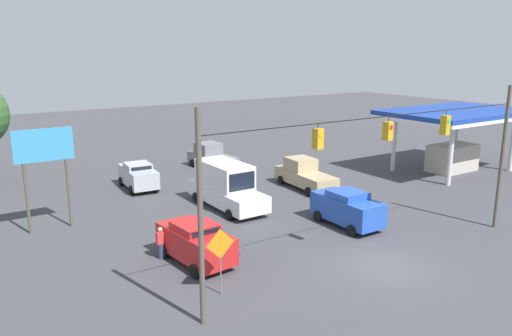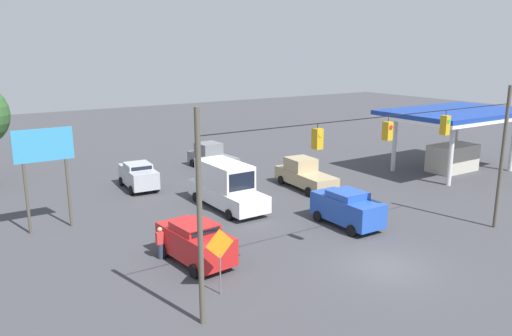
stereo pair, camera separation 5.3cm
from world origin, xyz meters
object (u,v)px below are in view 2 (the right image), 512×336
Objects in this scene: pedestrian at (160,243)px; sedan_blue_crossing_near at (347,208)px; overhead_signal_span at (386,165)px; sedan_silver_withflow_far at (138,175)px; pickup_truck_tan_oncoming_far at (304,175)px; traffic_cone_second at (190,253)px; traffic_cone_nearest at (211,265)px; traffic_cone_third at (177,239)px; work_zone_sign at (220,249)px; sedan_red_parked_shoulder at (195,242)px; box_truck_white_withflow_mid at (226,185)px; gas_station at (455,127)px; roadside_billboard at (44,157)px; pickup_truck_grey_oncoming_deep at (212,157)px.

sedan_blue_crossing_near is at bearing 172.03° from pedestrian.
sedan_silver_withflow_far is at bearing -75.88° from overhead_signal_span.
pickup_truck_tan_oncoming_far is 14.39m from traffic_cone_second.
traffic_cone_nearest is 1.00× the size of traffic_cone_third.
traffic_cone_third is at bearing -97.01° from work_zone_sign.
sedan_silver_withflow_far is 1.54× the size of work_zone_sign.
overhead_signal_span reaches higher than sedan_blue_crossing_near.
pedestrian is at bearing 74.13° from sedan_silver_withflow_far.
traffic_cone_nearest and traffic_cone_second have the same top height.
box_truck_white_withflow_mid reaches higher than sedan_red_parked_shoulder.
pickup_truck_tan_oncoming_far is at bearing -155.97° from pedestrian.
gas_station is at bearing -162.90° from work_zone_sign.
gas_station is (-16.46, -4.94, 2.63)m from sedan_blue_crossing_near.
pedestrian is (0.64, -4.72, -1.20)m from work_zone_sign.
roadside_billboard is at bearing -30.93° from sedan_blue_crossing_near.
overhead_signal_span is at bearing 168.22° from work_zone_sign.
traffic_cone_third is at bearing -141.38° from pedestrian.
work_zone_sign is (7.66, -1.60, -2.82)m from overhead_signal_span.
box_truck_white_withflow_mid is at bearing -124.01° from traffic_cone_nearest.
traffic_cone_nearest is at bearing -27.27° from overhead_signal_span.
traffic_cone_second is (5.56, 6.20, -1.07)m from box_truck_white_withflow_mid.
traffic_cone_nearest is 11.53m from roadside_billboard.
traffic_cone_nearest is (12.42, 8.80, -0.63)m from pickup_truck_tan_oncoming_far.
pickup_truck_grey_oncoming_deep is at bearing -121.55° from traffic_cone_second.
pedestrian is (10.69, -1.50, -0.27)m from sedan_blue_crossing_near.
traffic_cone_nearest is 3.77m from traffic_cone_third.
sedan_red_parked_shoulder is at bearing 86.85° from traffic_cone_third.
sedan_blue_crossing_near reaches higher than traffic_cone_third.
roadside_billboard is at bearing 37.53° from sedan_silver_withflow_far.
sedan_red_parked_shoulder is 1.57m from traffic_cone_nearest.
pickup_truck_grey_oncoming_deep is at bearing -160.60° from sedan_silver_withflow_far.
roadside_billboard reaches higher than pickup_truck_grey_oncoming_deep.
traffic_cone_nearest is 2.68m from work_zone_sign.
pedestrian is (1.22, -1.28, -0.23)m from sedan_red_parked_shoulder.
sedan_silver_withflow_far is 15.74m from sedan_blue_crossing_near.
sedan_red_parked_shoulder is 0.68× the size of box_truck_white_withflow_mid.
pedestrian is (13.69, 6.11, -0.19)m from pickup_truck_tan_oncoming_far.
work_zone_sign is at bearing 39.66° from pickup_truck_tan_oncoming_far.
work_zone_sign is at bearing 97.72° from pedestrian.
work_zone_sign is (-4.21, 11.77, -2.17)m from roadside_billboard.
traffic_cone_third is (9.34, -2.58, -0.71)m from sedan_blue_crossing_near.
work_zone_sign is at bearing 82.74° from traffic_cone_second.
pickup_truck_grey_oncoming_deep reaches higher than traffic_cone_third.
sedan_red_parked_shoulder is at bearing -87.80° from traffic_cone_nearest.
overhead_signal_span is at bearing 133.23° from traffic_cone_third.
pickup_truck_grey_oncoming_deep is at bearing -35.83° from gas_station.
sedan_blue_crossing_near is 6.33× the size of traffic_cone_nearest.
sedan_silver_withflow_far is at bearing -99.62° from sedan_red_parked_shoulder.
pickup_truck_tan_oncoming_far is at bearing 176.86° from roadside_billboard.
gas_station is 27.52m from pedestrian.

